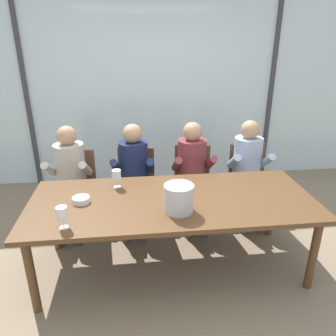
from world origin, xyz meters
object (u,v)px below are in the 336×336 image
(person_beige_jumper, at_px, (70,174))
(wine_glass_near_bucket, at_px, (62,214))
(tasting_bowl, at_px, (81,200))
(dining_table, at_px, (173,205))
(wine_glass_by_left_taster, at_px, (117,176))
(person_pale_blue_shirt, at_px, (249,166))
(person_navy_polo, at_px, (134,171))
(ice_bucket_primary, at_px, (179,198))
(chair_near_curtain, at_px, (76,183))
(chair_right_of_center, at_px, (248,175))
(person_maroon_top, at_px, (193,168))
(chair_left_of_center, at_px, (136,180))
(chair_center, at_px, (192,177))

(person_beige_jumper, xyz_separation_m, wine_glass_near_bucket, (0.15, -1.16, 0.17))
(tasting_bowl, distance_m, wine_glass_near_bucket, 0.41)
(dining_table, height_order, wine_glass_by_left_taster, wine_glass_by_left_taster)
(person_pale_blue_shirt, bearing_deg, person_navy_polo, -177.32)
(person_navy_polo, relative_size, ice_bucket_primary, 4.81)
(chair_near_curtain, relative_size, person_navy_polo, 0.73)
(person_navy_polo, relative_size, wine_glass_by_left_taster, 6.81)
(chair_right_of_center, height_order, tasting_bowl, chair_right_of_center)
(person_pale_blue_shirt, height_order, tasting_bowl, person_pale_blue_shirt)
(ice_bucket_primary, xyz_separation_m, wine_glass_near_bucket, (-0.89, -0.15, -0.00))
(person_maroon_top, bearing_deg, chair_right_of_center, 9.68)
(chair_left_of_center, bearing_deg, person_beige_jumper, -162.75)
(chair_left_of_center, relative_size, wine_glass_by_left_taster, 4.97)
(person_navy_polo, relative_size, person_pale_blue_shirt, 1.00)
(person_navy_polo, bearing_deg, person_pale_blue_shirt, 4.06)
(dining_table, relative_size, chair_left_of_center, 2.88)
(dining_table, distance_m, chair_left_of_center, 0.98)
(person_beige_jumper, xyz_separation_m, wine_glass_by_left_taster, (0.53, -0.50, 0.17))
(person_pale_blue_shirt, xyz_separation_m, tasting_bowl, (-1.77, -0.77, 0.08))
(wine_glass_by_left_taster, bearing_deg, dining_table, -31.12)
(dining_table, xyz_separation_m, chair_left_of_center, (-0.31, 0.92, -0.16))
(chair_center, distance_m, ice_bucket_primary, 1.25)
(dining_table, bearing_deg, ice_bucket_primary, -84.25)
(person_beige_jumper, height_order, person_pale_blue_shirt, same)
(chair_near_curtain, bearing_deg, person_pale_blue_shirt, -1.33)
(wine_glass_by_left_taster, distance_m, wine_glass_near_bucket, 0.76)
(person_maroon_top, bearing_deg, ice_bucket_primary, -107.04)
(person_maroon_top, height_order, wine_glass_near_bucket, person_maroon_top)
(wine_glass_near_bucket, bearing_deg, chair_center, 46.69)
(chair_center, distance_m, chair_right_of_center, 0.67)
(dining_table, height_order, tasting_bowl, tasting_bowl)
(person_pale_blue_shirt, bearing_deg, wine_glass_by_left_taster, -158.70)
(dining_table, relative_size, person_maroon_top, 2.10)
(person_navy_polo, bearing_deg, chair_center, 15.70)
(chair_near_curtain, distance_m, wine_glass_near_bucket, 1.33)
(dining_table, bearing_deg, tasting_bowl, 178.21)
(chair_left_of_center, height_order, wine_glass_by_left_taster, wine_glass_by_left_taster)
(chair_near_curtain, xyz_separation_m, ice_bucket_primary, (1.00, -1.14, 0.34))
(person_navy_polo, relative_size, wine_glass_near_bucket, 6.81)
(person_maroon_top, bearing_deg, chair_left_of_center, 168.62)
(ice_bucket_primary, bearing_deg, chair_near_curtain, 131.48)
(person_pale_blue_shirt, distance_m, tasting_bowl, 1.93)
(chair_center, bearing_deg, person_maroon_top, -93.94)
(wine_glass_by_left_taster, bearing_deg, wine_glass_near_bucket, -119.59)
(chair_left_of_center, bearing_deg, person_navy_polo, -92.92)
(wine_glass_by_left_taster, bearing_deg, person_beige_jumper, 136.77)
(person_navy_polo, height_order, wine_glass_near_bucket, person_navy_polo)
(chair_near_curtain, height_order, chair_center, same)
(chair_left_of_center, height_order, ice_bucket_primary, ice_bucket_primary)
(chair_center, xyz_separation_m, chair_right_of_center, (0.67, -0.02, 0.00))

